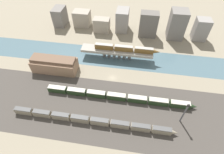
# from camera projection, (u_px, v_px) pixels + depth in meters

# --- Properties ---
(ground_plane) EXTENTS (400.00, 400.00, 0.00)m
(ground_plane) POSITION_uv_depth(u_px,v_px,m) (112.00, 78.00, 112.93)
(ground_plane) COLOR gray
(railbed_yard) EXTENTS (280.00, 42.00, 0.01)m
(railbed_yard) POSITION_uv_depth(u_px,v_px,m) (106.00, 109.00, 96.79)
(railbed_yard) COLOR #423D38
(railbed_yard) RESTS_ON ground
(river_water) EXTENTS (320.00, 21.84, 0.01)m
(river_water) POSITION_uv_depth(u_px,v_px,m) (117.00, 58.00, 126.46)
(river_water) COLOR #47606B
(river_water) RESTS_ON ground
(bridge) EXTENTS (50.07, 7.89, 7.14)m
(bridge) POSITION_uv_depth(u_px,v_px,m) (117.00, 52.00, 122.37)
(bridge) COLOR gray
(bridge) RESTS_ON ground
(train_on_bridge) EXTENTS (44.71, 2.85, 3.80)m
(train_on_bridge) POSITION_uv_depth(u_px,v_px,m) (126.00, 49.00, 119.22)
(train_on_bridge) COLOR brown
(train_on_bridge) RESTS_ON bridge
(train_yard_near) EXTENTS (85.73, 2.63, 4.02)m
(train_yard_near) POSITION_uv_depth(u_px,v_px,m) (92.00, 121.00, 89.88)
(train_yard_near) COLOR gray
(train_yard_near) RESTS_ON ground
(train_yard_mid) EXTENTS (85.96, 3.15, 3.78)m
(train_yard_mid) POSITION_uv_depth(u_px,v_px,m) (119.00, 97.00, 100.30)
(train_yard_mid) COLOR #23381E
(train_yard_mid) RESTS_ON ground
(warehouse_building) EXTENTS (29.17, 10.83, 10.16)m
(warehouse_building) POSITION_uv_depth(u_px,v_px,m) (55.00, 64.00, 114.48)
(warehouse_building) COLOR #937056
(warehouse_building) RESTS_ON ground
(signal_tower) EXTENTS (1.00, 0.76, 14.97)m
(signal_tower) POSITION_uv_depth(u_px,v_px,m) (184.00, 113.00, 86.41)
(signal_tower) COLOR #4C4C51
(signal_tower) RESTS_ON ground
(city_block_far_left) EXTENTS (9.09, 13.89, 15.27)m
(city_block_far_left) POSITION_uv_depth(u_px,v_px,m) (60.00, 16.00, 152.07)
(city_block_far_left) COLOR slate
(city_block_far_left) RESTS_ON ground
(city_block_left) EXTENTS (13.91, 10.20, 13.22)m
(city_block_left) POSITION_uv_depth(u_px,v_px,m) (82.00, 18.00, 151.86)
(city_block_left) COLOR gray
(city_block_left) RESTS_ON ground
(city_block_center) EXTENTS (13.14, 8.18, 11.64)m
(city_block_center) POSITION_uv_depth(u_px,v_px,m) (102.00, 25.00, 145.82)
(city_block_center) COLOR gray
(city_block_center) RESTS_ON ground
(city_block_right) EXTENTS (9.86, 14.23, 17.64)m
(city_block_right) POSITION_uv_depth(u_px,v_px,m) (122.00, 20.00, 145.60)
(city_block_right) COLOR gray
(city_block_right) RESTS_ON ground
(city_block_far_right) EXTENTS (14.00, 8.69, 19.91)m
(city_block_far_right) POSITION_uv_depth(u_px,v_px,m) (148.00, 25.00, 138.62)
(city_block_far_right) COLOR #605B56
(city_block_far_right) RESTS_ON ground
(city_block_tall) EXTENTS (12.31, 12.63, 22.66)m
(city_block_tall) POSITION_uv_depth(u_px,v_px,m) (177.00, 24.00, 136.13)
(city_block_tall) COLOR slate
(city_block_tall) RESTS_ON ground
(city_block_low) EXTENTS (10.63, 9.41, 17.19)m
(city_block_low) POSITION_uv_depth(u_px,v_px,m) (201.00, 29.00, 136.29)
(city_block_low) COLOR gray
(city_block_low) RESTS_ON ground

